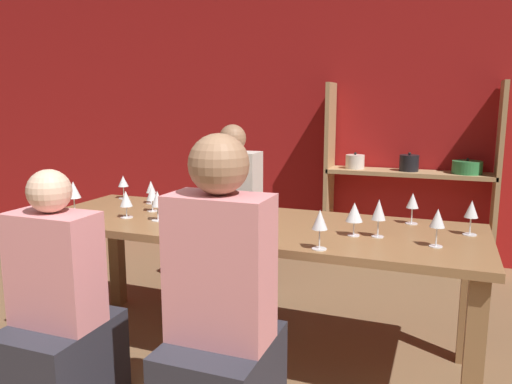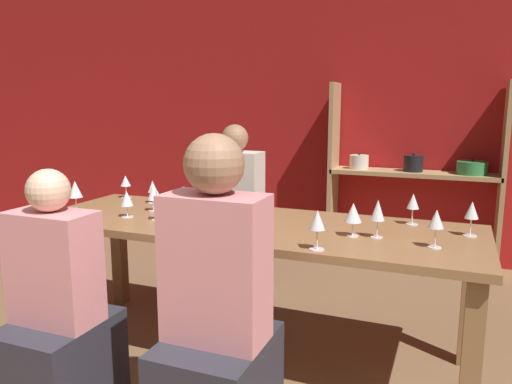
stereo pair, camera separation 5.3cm
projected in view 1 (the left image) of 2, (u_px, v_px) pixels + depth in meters
The scene contains 20 objects.
wall_back_red at pixel (320, 108), 4.64m from camera, with size 8.80×0.06×2.70m.
shelf_unit at pixel (410, 199), 4.30m from camera, with size 1.41×0.30×1.57m.
dining_table at pixel (249, 239), 2.71m from camera, with size 2.42×0.83×0.76m.
mixing_bowl at pixel (208, 203), 2.97m from camera, with size 0.29×0.29×0.09m.
wine_bottle_green at pixel (210, 200), 2.62m from camera, with size 0.08×0.08×0.33m.
wine_glass_red_a at pixel (123, 182), 3.33m from camera, with size 0.07×0.07×0.15m.
wine_glass_empty_a at pixel (471, 210), 2.42m from camera, with size 0.07×0.07×0.17m.
wine_glass_empty_b at pixel (379, 210), 2.38m from camera, with size 0.07×0.07×0.19m.
wine_glass_red_b at pixel (152, 194), 2.95m from camera, with size 0.07×0.07×0.15m.
wine_glass_white_a at pixel (354, 213), 2.40m from camera, with size 0.08×0.08×0.16m.
wine_glass_white_b at pixel (438, 220), 2.22m from camera, with size 0.07×0.07×0.17m.
wine_glass_white_c at pixel (413, 202), 2.64m from camera, with size 0.06×0.06×0.17m.
wine_glass_red_c at pixel (320, 221), 2.18m from camera, with size 0.07×0.07×0.18m.
wine_glass_red_d at pixel (157, 200), 2.71m from camera, with size 0.07×0.07×0.17m.
wine_glass_white_d at pixel (151, 188), 3.17m from camera, with size 0.07×0.07×0.15m.
wine_glass_empty_c at pixel (73, 190), 2.88m from camera, with size 0.08×0.08×0.19m.
wine_glass_red_e at pixel (126, 200), 2.78m from camera, with size 0.07×0.07×0.15m.
person_near_a at pixel (59, 325), 2.26m from camera, with size 0.39×0.49×1.12m.
person_far_a at pixel (233, 234), 3.60m from camera, with size 0.38×0.47×1.25m.
person_near_b at pixel (221, 340), 1.96m from camera, with size 0.39×0.49×1.29m.
Camera 1 is at (1.13, -0.78, 1.41)m, focal length 35.00 mm.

